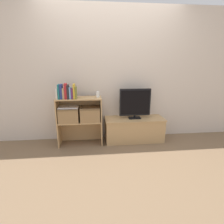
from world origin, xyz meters
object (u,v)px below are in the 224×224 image
Objects in this scene: book_navy at (61,92)px; book_charcoal at (68,92)px; book_olive at (76,93)px; book_skyblue at (70,93)px; book_plum at (72,93)px; baby_monitor at (98,94)px; tv_stand at (134,129)px; storage_basket_left at (69,114)px; laptop at (68,107)px; storage_basket_right at (90,113)px; book_crimson at (66,91)px; book_teal at (59,92)px; book_tan at (64,93)px; tv at (135,103)px; book_ivory at (57,94)px; book_mustard at (74,91)px.

book_navy is 0.11m from book_charcoal.
book_olive is at bearing 0.00° from book_charcoal.
book_skyblue reaches higher than book_plum.
tv_stand is at bearing 3.12° from baby_monitor.
storage_basket_left is (-0.02, 0.05, -0.39)m from book_charcoal.
baby_monitor is 0.38× the size of laptop.
book_plum is at bearing -170.40° from storage_basket_right.
baby_monitor is at bearing 1.69° from storage_basket_left.
book_crimson is at bearing 180.00° from book_plum.
book_teal reaches higher than book_tan.
book_crimson is (-1.20, -0.10, 0.25)m from tv.
book_navy reaches higher than tv_stand.
book_ivory is 0.67m from baby_monitor.
tv is at bearing 4.27° from book_teal.
book_teal is 0.69× the size of storage_basket_left.
laptop is (0.09, 0.05, -0.28)m from book_navy.
book_teal is 0.42m from storage_basket_left.
book_charcoal reaches higher than tv.
book_mustard is 0.40m from baby_monitor.
book_teal is at bearing -174.49° from storage_basket_right.
book_skyblue is at bearing -174.96° from tv_stand.
storage_basket_right is 1.02× the size of laptop.
tv is 3.15× the size of book_tan.
book_olive reaches higher than book_ivory.
laptop is at bearing -178.31° from baby_monitor.
book_skyblue is at bearing -42.23° from storage_basket_left.
book_crimson reaches higher than book_olive.
baby_monitor is at bearing -176.88° from tv_stand.
book_teal is at bearing -174.38° from baby_monitor.
book_tan is 0.05m from book_crimson.
book_olive is (0.28, 0.00, -0.02)m from book_teal.
storage_basket_right is at bearing -176.37° from tv_stand.
storage_basket_right is (0.53, 0.05, -0.37)m from book_ivory.
laptop is at bearing 158.01° from book_mustard.
book_plum is at bearing 0.00° from book_skyblue.
book_skyblue is at bearing -42.23° from laptop.
book_crimson is at bearing 180.00° from book_skyblue.
storage_basket_right reaches higher than tv_stand.
book_skyblue is (0.21, 0.00, 0.01)m from book_ivory.
book_olive is 0.44m from storage_basket_right.
tv reaches higher than laptop.
laptop is (-0.05, 0.05, -0.25)m from book_skyblue.
tv_stand is 3.16× the size of storage_basket_left.
book_plum is (-1.10, -0.10, 0.72)m from tv_stand.
book_tan is 0.57m from baby_monitor.
book_navy is at bearing 180.00° from book_skyblue.
baby_monitor is at bearing 7.31° from book_charcoal.
book_crimson is 1.48× the size of book_plum.
book_olive reaches higher than book_skyblue.
book_navy is at bearing 0.00° from book_teal.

